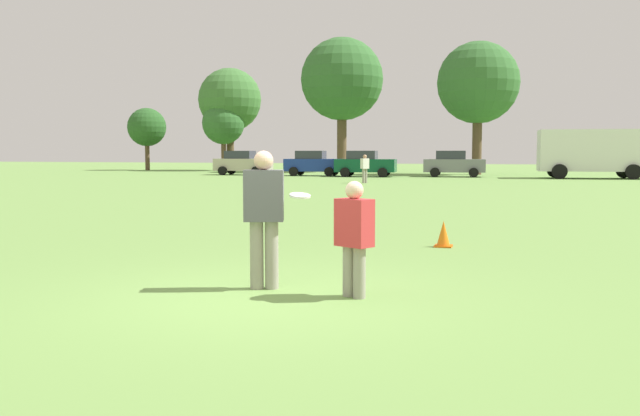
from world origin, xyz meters
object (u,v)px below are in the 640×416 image
Objects in this scene: traffic_cone at (443,234)px; player_thrower at (264,212)px; parked_car_near_left at (243,163)px; parked_car_mid_right at (454,164)px; box_truck at (603,152)px; bystander_sideline_watcher at (365,167)px; player_defender at (354,233)px; frisbee at (300,196)px; parked_car_center at (365,164)px; parked_car_mid_left at (313,163)px.

player_thrower is at bearing -111.11° from traffic_cone.
parked_car_near_left is 1.00× the size of parked_car_mid_right.
parked_car_near_left is (-17.30, 39.57, -0.07)m from player_thrower.
player_thrower is 4.92m from traffic_cone.
box_truck is 17.28m from bystander_sideline_watcher.
player_defender is 5.09× the size of frisbee.
frisbee is 43.20m from parked_car_near_left.
bystander_sideline_watcher reaches higher than traffic_cone.
player_thrower is 39.33m from parked_car_center.
traffic_cone is at bearing 68.89° from player_thrower.
traffic_cone is 0.06× the size of box_truck.
parked_car_center is (-8.82, 38.76, 0.15)m from player_defender.
box_truck is at bearing -1.68° from parked_car_mid_right.
parked_car_mid_left is at bearing -178.60° from box_truck.
frisbee is 0.06× the size of parked_car_mid_right.
parked_car_center is 1.00× the size of parked_car_mid_right.
parked_car_mid_left is (-13.37, 34.84, 0.69)m from traffic_cone.
parked_car_mid_right reaches higher than bystander_sideline_watcher.
bystander_sideline_watcher reaches higher than player_defender.
player_defender is 2.92× the size of traffic_cone.
box_truck is at bearing 79.15° from frisbee.
parked_car_center is (-8.02, 38.42, -0.27)m from frisbee.
box_truck is (7.60, 39.68, 0.56)m from frisbee.
player_thrower is 1.25m from player_defender.
player_defender reaches higher than frisbee.
player_thrower is 6.40× the size of frisbee.
parked_car_center and parked_car_mid_right have the same top height.
box_truck is at bearing 79.92° from traffic_cone.
traffic_cone is at bearing -74.65° from parked_car_center.
parked_car_mid_left is 19.67m from box_truck.
player_thrower reaches higher than traffic_cone.
parked_car_near_left reaches higher than frisbee.
player_thrower is 1.26× the size of player_defender.
bystander_sideline_watcher reaches higher than frisbee.
parked_car_center is (9.71, -0.98, 0.00)m from parked_car_near_left.
box_truck reaches higher than parked_car_center.
player_defender is at bearing -85.99° from parked_car_mid_right.
player_defender is 29.91m from bystander_sideline_watcher.
traffic_cone is 35.77m from parked_car_mid_right.
parked_car_mid_left is 2.72× the size of bystander_sideline_watcher.
parked_car_center is (-7.59, 38.59, -0.07)m from player_thrower.
player_thrower is at bearing -78.87° from parked_car_center.
parked_car_mid_right is 11.76m from bystander_sideline_watcher.
player_thrower is at bearing -157.41° from frisbee.
parked_car_mid_right reaches higher than player_thrower.
parked_car_mid_left is 10.05m from parked_car_mid_right.
frisbee is 29.41m from bystander_sideline_watcher.
frisbee is at bearing -78.21° from parked_car_center.
bystander_sideline_watcher is at bearing -141.02° from box_truck.
parked_car_center is at bearing 101.13° from player_thrower.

